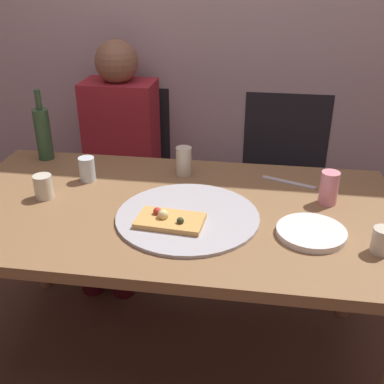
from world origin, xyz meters
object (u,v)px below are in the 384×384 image
(pizza_slice_last, at_px, (169,220))
(tumbler_near, at_px, (43,187))
(short_glass, at_px, (183,161))
(soda_can, at_px, (329,188))
(table_knife, at_px, (289,182))
(chair_right, at_px, (284,172))
(plate_stack, at_px, (311,232))
(beer_bottle, at_px, (43,133))
(wine_glass, at_px, (87,169))
(chair_left, at_px, (127,162))
(dining_table, at_px, (171,224))
(pizza_tray, at_px, (188,217))
(guest_in_sweater, at_px, (117,151))
(tumbler_far, at_px, (382,241))

(pizza_slice_last, distance_m, tumbler_near, 0.51)
(short_glass, distance_m, soda_can, 0.58)
(table_knife, height_order, chair_right, chair_right)
(soda_can, xyz_separation_m, plate_stack, (-0.07, -0.23, -0.05))
(pizza_slice_last, xyz_separation_m, plate_stack, (0.46, 0.01, -0.01))
(beer_bottle, distance_m, short_glass, 0.63)
(wine_glass, height_order, chair_left, chair_left)
(dining_table, xyz_separation_m, pizza_tray, (0.07, -0.07, 0.08))
(dining_table, bearing_deg, wine_glass, 155.67)
(short_glass, xyz_separation_m, chair_left, (-0.40, 0.55, -0.27))
(wine_glass, xyz_separation_m, plate_stack, (0.85, -0.29, -0.04))
(pizza_tray, height_order, tumbler_near, tumbler_near)
(plate_stack, bearing_deg, beer_bottle, 156.70)
(dining_table, relative_size, plate_stack, 7.17)
(chair_left, bearing_deg, plate_stack, 133.00)
(chair_left, bearing_deg, chair_right, -180.00)
(beer_bottle, xyz_separation_m, chair_right, (1.06, 0.48, -0.33))
(chair_left, bearing_deg, beer_bottle, 65.23)
(pizza_tray, xyz_separation_m, wine_glass, (-0.44, 0.24, 0.04))
(plate_stack, relative_size, guest_in_sweater, 0.19)
(soda_can, bearing_deg, pizza_slice_last, -155.28)
(chair_right, bearing_deg, wine_glass, 39.69)
(tumbler_far, distance_m, wine_glass, 1.11)
(tumbler_far, xyz_separation_m, short_glass, (-0.68, 0.47, 0.02))
(pizza_slice_last, height_order, tumbler_far, tumbler_far)
(beer_bottle, bearing_deg, table_knife, -5.26)
(plate_stack, bearing_deg, table_knife, 98.85)
(beer_bottle, bearing_deg, guest_in_sweater, 55.92)
(tumbler_far, height_order, chair_right, chair_right)
(tumbler_far, relative_size, chair_right, 0.09)
(tumbler_near, bearing_deg, chair_left, 85.31)
(chair_left, bearing_deg, soda_can, 143.19)
(beer_bottle, bearing_deg, dining_table, -29.62)
(short_glass, bearing_deg, pizza_tray, -77.85)
(tumbler_far, height_order, table_knife, tumbler_far)
(pizza_slice_last, height_order, tumbler_near, tumbler_near)
(tumbler_far, bearing_deg, pizza_slice_last, 175.26)
(pizza_tray, relative_size, plate_stack, 2.19)
(tumbler_far, height_order, short_glass, short_glass)
(beer_bottle, relative_size, table_knife, 1.40)
(short_glass, height_order, chair_left, chair_left)
(soda_can, xyz_separation_m, chair_left, (-0.96, 0.72, -0.27))
(tumbler_far, relative_size, wine_glass, 0.84)
(short_glass, bearing_deg, guest_in_sweater, 135.27)
(tumbler_far, distance_m, soda_can, 0.33)
(dining_table, height_order, soda_can, soda_can)
(chair_left, bearing_deg, table_knife, 145.39)
(pizza_slice_last, bearing_deg, tumbler_far, -4.74)
(wine_glass, bearing_deg, soda_can, -3.34)
(beer_bottle, distance_m, tumbler_far, 1.42)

